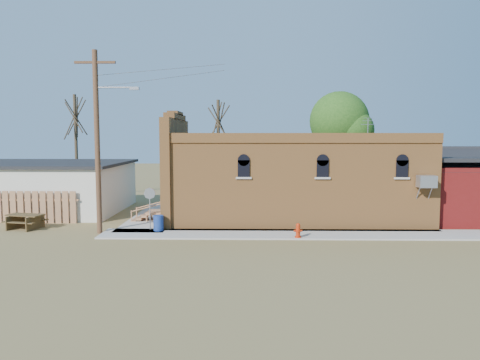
{
  "coord_description": "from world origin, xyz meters",
  "views": [
    {
      "loc": [
        -0.75,
        -21.71,
        4.87
      ],
      "look_at": [
        -1.23,
        4.22,
        2.4
      ],
      "focal_mm": 35.0,
      "sensor_mm": 36.0,
      "label": 1
    }
  ],
  "objects_px": {
    "fire_hydrant": "(298,230)",
    "trash_barrel": "(158,223)",
    "brick_bar": "(290,179)",
    "picnic_table": "(25,219)",
    "stop_sign": "(150,197)",
    "utility_pole": "(98,138)"
  },
  "relations": [
    {
      "from": "stop_sign",
      "to": "brick_bar",
      "type": "bearing_deg",
      "value": 43.75
    },
    {
      "from": "utility_pole",
      "to": "stop_sign",
      "type": "distance_m",
      "value": 3.88
    },
    {
      "from": "brick_bar",
      "to": "fire_hydrant",
      "type": "relative_size",
      "value": 23.85
    },
    {
      "from": "brick_bar",
      "to": "stop_sign",
      "type": "xyz_separation_m",
      "value": [
        -7.4,
        -3.82,
        -0.6
      ]
    },
    {
      "from": "picnic_table",
      "to": "brick_bar",
      "type": "bearing_deg",
      "value": 26.46
    },
    {
      "from": "stop_sign",
      "to": "fire_hydrant",
      "type": "bearing_deg",
      "value": 3.58
    },
    {
      "from": "utility_pole",
      "to": "picnic_table",
      "type": "relative_size",
      "value": 4.26
    },
    {
      "from": "brick_bar",
      "to": "trash_barrel",
      "type": "height_order",
      "value": "brick_bar"
    },
    {
      "from": "utility_pole",
      "to": "stop_sign",
      "type": "height_order",
      "value": "utility_pole"
    },
    {
      "from": "brick_bar",
      "to": "stop_sign",
      "type": "height_order",
      "value": "brick_bar"
    },
    {
      "from": "fire_hydrant",
      "to": "trash_barrel",
      "type": "bearing_deg",
      "value": 144.17
    },
    {
      "from": "picnic_table",
      "to": "trash_barrel",
      "type": "bearing_deg",
      "value": 7.68
    },
    {
      "from": "stop_sign",
      "to": "trash_barrel",
      "type": "relative_size",
      "value": 2.79
    },
    {
      "from": "brick_bar",
      "to": "picnic_table",
      "type": "bearing_deg",
      "value": -166.8
    },
    {
      "from": "fire_hydrant",
      "to": "picnic_table",
      "type": "xyz_separation_m",
      "value": [
        -14.01,
        2.2,
        0.08
      ]
    },
    {
      "from": "trash_barrel",
      "to": "stop_sign",
      "type": "bearing_deg",
      "value": 158.91
    },
    {
      "from": "stop_sign",
      "to": "picnic_table",
      "type": "relative_size",
      "value": 1.02
    },
    {
      "from": "trash_barrel",
      "to": "brick_bar",
      "type": "bearing_deg",
      "value": 29.91
    },
    {
      "from": "utility_pole",
      "to": "trash_barrel",
      "type": "height_order",
      "value": "utility_pole"
    },
    {
      "from": "brick_bar",
      "to": "picnic_table",
      "type": "height_order",
      "value": "brick_bar"
    },
    {
      "from": "fire_hydrant",
      "to": "trash_barrel",
      "type": "xyz_separation_m",
      "value": [
        -6.88,
        1.5,
        0.05
      ]
    },
    {
      "from": "utility_pole",
      "to": "fire_hydrant",
      "type": "bearing_deg",
      "value": -7.05
    }
  ]
}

